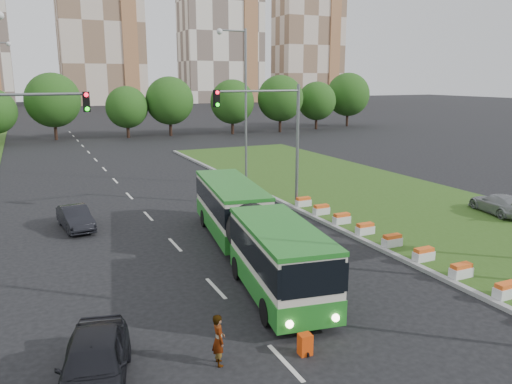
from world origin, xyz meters
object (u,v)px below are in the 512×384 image
traffic_mast_median (275,127)px  car_left_near (94,363)px  pedestrian (219,340)px  shopping_trolley (305,344)px  car_left_far (75,218)px  traffic_mast_left (5,142)px  car_median (499,204)px  articulated_bus (247,228)px

traffic_mast_median → car_left_near: traffic_mast_median is taller
pedestrian → shopping_trolley: size_ratio=2.36×
car_left_far → car_left_near: bearing=-100.8°
traffic_mast_left → car_left_near: 14.79m
car_left_near → car_median: (25.14, 7.85, -0.00)m
traffic_mast_median → car_left_far: traffic_mast_median is taller
traffic_mast_left → car_left_near: traffic_mast_left is taller
traffic_mast_median → car_left_near: size_ratio=1.76×
articulated_bus → pedestrian: bearing=-110.4°
traffic_mast_left → articulated_bus: (9.88, -6.51, -3.78)m
traffic_mast_median → traffic_mast_left: 15.19m
traffic_mast_median → car_left_far: size_ratio=2.01×
car_left_near → pedestrian: bearing=8.2°
car_left_far → pedestrian: bearing=-88.4°
car_left_far → shopping_trolley: (5.11, -16.92, -0.32)m
articulated_bus → shopping_trolley: bearing=-92.7°
traffic_mast_median → shopping_trolley: (-7.00, -15.84, -5.01)m
traffic_mast_left → pedestrian: bearing=-68.7°
shopping_trolley → traffic_mast_median: bearing=68.2°
traffic_mast_median → car_left_near: 20.40m
car_left_far → car_median: bearing=-25.8°
car_left_near → car_left_far: (1.03, 16.00, -0.12)m
car_left_near → traffic_mast_left: bearing=111.3°
traffic_mast_left → articulated_bus: size_ratio=0.51×
traffic_mast_median → shopping_trolley: traffic_mast_median is taller
traffic_mast_left → shopping_trolley: size_ratio=11.75×
traffic_mast_left → car_left_far: bearing=34.2°
car_left_far → articulated_bus: bearing=-58.6°
car_left_far → car_median: 25.45m
traffic_mast_median → pedestrian: (-9.62, -15.22, -4.55)m
traffic_mast_median → car_left_near: bearing=-131.4°
traffic_mast_left → pedestrian: traffic_mast_left is taller
car_left_far → pedestrian: (2.49, -16.29, 0.15)m
traffic_mast_left → car_left_far: traffic_mast_left is taller
articulated_bus → car_left_near: articulated_bus is taller
traffic_mast_median → car_median: size_ratio=1.87×
traffic_mast_left → pedestrian: (5.54, -14.22, -4.55)m
articulated_bus → car_median: (17.27, 0.44, -0.80)m
traffic_mast_median → car_median: bearing=-30.5°
traffic_mast_median → shopping_trolley: bearing=-113.9°
articulated_bus → car_median: bearing=10.5°
car_left_near → car_left_far: bearing=99.4°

